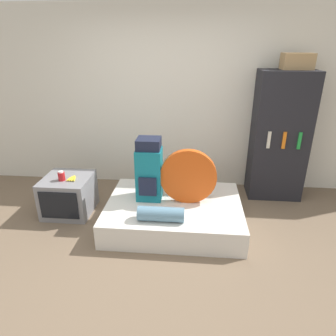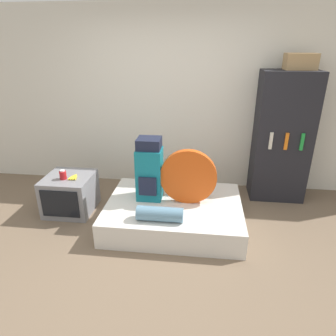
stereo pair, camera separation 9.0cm
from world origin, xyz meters
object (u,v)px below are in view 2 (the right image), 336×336
sleeping_roll (160,214)px  cardboard_box (300,61)px  television (70,194)px  backpack (149,170)px  tent_bag (188,177)px  bookshelf (282,138)px  canister (63,175)px

sleeping_roll → cardboard_box: bearing=40.5°
television → cardboard_box: cardboard_box is taller
backpack → tent_bag: size_ratio=1.15×
bookshelf → cardboard_box: bearing=25.3°
canister → cardboard_box: cardboard_box is taller
backpack → bookshelf: size_ratio=0.43×
tent_bag → canister: size_ratio=5.48×
backpack → tent_bag: backpack is taller
tent_bag → canister: tent_bag is taller
backpack → bookshelf: 1.89m
television → bookshelf: bookshelf is taller
backpack → canister: (-1.11, -0.01, -0.12)m
television → cardboard_box: (2.88, 0.79, 1.62)m
tent_bag → television: tent_bag is taller
television → cardboard_box: size_ratio=1.64×
canister → cardboard_box: size_ratio=0.33×
backpack → television: bearing=176.8°
bookshelf → cardboard_box: size_ratio=4.73×
sleeping_roll → cardboard_box: 2.57m
backpack → cardboard_box: size_ratio=2.05×
bookshelf → cardboard_box: cardboard_box is taller
backpack → tent_bag: (0.47, -0.06, -0.04)m
backpack → cardboard_box: bearing=25.5°
sleeping_roll → television: (-1.28, 0.57, -0.13)m
sleeping_roll → bookshelf: 2.06m
canister → bookshelf: bearing=16.3°
backpack → tent_bag: 0.48m
television → canister: canister is taller
tent_bag → sleeping_roll: 0.58m
canister → backpack: bearing=0.7°
sleeping_roll → bookshelf: bookshelf is taller
sleeping_roll → canister: size_ratio=4.13×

